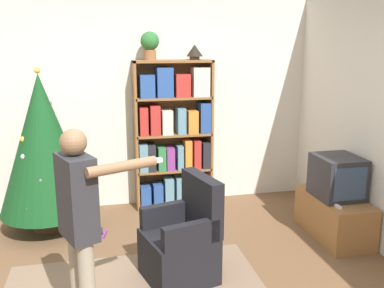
# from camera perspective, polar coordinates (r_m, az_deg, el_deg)

# --- Properties ---
(wall_back) EXTENTS (8.00, 0.10, 2.60)m
(wall_back) POSITION_cam_1_polar(r_m,az_deg,el_deg) (5.40, -7.41, 5.41)
(wall_back) COLOR silver
(wall_back) RESTS_ON ground_plane
(bookshelf) EXTENTS (0.96, 0.30, 1.84)m
(bookshelf) POSITION_cam_1_polar(r_m,az_deg,el_deg) (5.30, -2.41, 1.07)
(bookshelf) COLOR brown
(bookshelf) RESTS_ON ground_plane
(tv_stand) EXTENTS (0.47, 0.93, 0.45)m
(tv_stand) POSITION_cam_1_polar(r_m,az_deg,el_deg) (4.89, 18.37, -9.15)
(tv_stand) COLOR #996638
(tv_stand) RESTS_ON ground_plane
(television) EXTENTS (0.43, 0.49, 0.44)m
(television) POSITION_cam_1_polar(r_m,az_deg,el_deg) (4.74, 18.78, -4.17)
(television) COLOR #28282D
(television) RESTS_ON tv_stand
(game_remote) EXTENTS (0.04, 0.12, 0.02)m
(game_remote) POSITION_cam_1_polar(r_m,az_deg,el_deg) (4.51, 18.83, -7.86)
(game_remote) COLOR white
(game_remote) RESTS_ON tv_stand
(christmas_tree) EXTENTS (1.01, 1.01, 1.80)m
(christmas_tree) POSITION_cam_1_polar(r_m,az_deg,el_deg) (4.87, -19.21, -0.10)
(christmas_tree) COLOR #4C3323
(christmas_tree) RESTS_ON ground_plane
(armchair) EXTENTS (0.70, 0.69, 0.92)m
(armchair) POSITION_cam_1_polar(r_m,az_deg,el_deg) (3.85, -1.23, -13.14)
(armchair) COLOR black
(armchair) RESTS_ON ground_plane
(standing_person) EXTENTS (0.72, 0.44, 1.51)m
(standing_person) POSITION_cam_1_polar(r_m,az_deg,el_deg) (3.01, -14.72, -9.69)
(standing_person) COLOR #9E937F
(standing_person) RESTS_ON ground_plane
(potted_plant) EXTENTS (0.22, 0.22, 0.33)m
(potted_plant) POSITION_cam_1_polar(r_m,az_deg,el_deg) (5.15, -5.64, 13.18)
(potted_plant) COLOR #935B38
(potted_plant) RESTS_ON bookshelf
(table_lamp) EXTENTS (0.20, 0.20, 0.18)m
(table_lamp) POSITION_cam_1_polar(r_m,az_deg,el_deg) (5.24, 0.35, 12.28)
(table_lamp) COLOR #473828
(table_lamp) RESTS_ON bookshelf
(book_pile_near_tree) EXTENTS (0.25, 0.21, 0.06)m
(book_pile_near_tree) POSITION_cam_1_polar(r_m,az_deg,el_deg) (4.84, -12.79, -11.54)
(book_pile_near_tree) COLOR #843889
(book_pile_near_tree) RESTS_ON ground_plane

